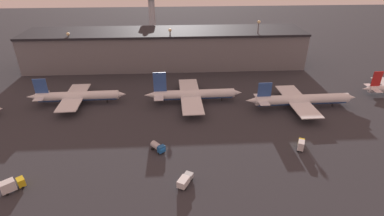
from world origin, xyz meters
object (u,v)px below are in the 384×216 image
(service_vehicle_0, at_px, (185,180))
(service_vehicle_1, at_px, (158,147))
(airplane_2, at_px, (193,95))
(service_vehicle_3, at_px, (11,185))
(airplane_1, at_px, (77,96))
(service_vehicle_2, at_px, (301,144))
(airplane_3, at_px, (301,100))
(control_tower, at_px, (152,12))

(service_vehicle_0, bearing_deg, service_vehicle_1, 55.99)
(airplane_2, relative_size, service_vehicle_3, 6.84)
(service_vehicle_3, bearing_deg, service_vehicle_1, -15.86)
(service_vehicle_1, bearing_deg, airplane_2, 118.03)
(service_vehicle_0, height_order, service_vehicle_3, service_vehicle_3)
(service_vehicle_0, bearing_deg, airplane_2, 23.30)
(airplane_1, height_order, service_vehicle_2, airplane_1)
(airplane_1, bearing_deg, service_vehicle_0, -51.60)
(airplane_3, bearing_deg, service_vehicle_1, -156.13)
(airplane_1, bearing_deg, airplane_3, -6.92)
(control_tower, bearing_deg, airplane_1, -106.88)
(service_vehicle_1, height_order, control_tower, control_tower)
(airplane_1, xyz_separation_m, service_vehicle_3, (-3.46, -56.06, -1.48))
(airplane_3, height_order, service_vehicle_3, airplane_3)
(airplane_2, bearing_deg, service_vehicle_0, -97.40)
(airplane_2, relative_size, service_vehicle_0, 6.54)
(airplane_2, height_order, service_vehicle_2, airplane_2)
(airplane_1, relative_size, airplane_2, 0.98)
(airplane_3, relative_size, control_tower, 1.29)
(service_vehicle_1, xyz_separation_m, control_tower, (-8.82, 135.64, 20.93))
(service_vehicle_2, bearing_deg, airplane_1, 90.57)
(airplane_1, distance_m, service_vehicle_3, 56.18)
(control_tower, bearing_deg, airplane_3, -56.39)
(airplane_2, relative_size, control_tower, 1.16)
(airplane_1, relative_size, service_vehicle_2, 8.05)
(airplane_1, bearing_deg, control_tower, 71.78)
(airplane_1, bearing_deg, airplane_2, -2.84)
(airplane_2, bearing_deg, service_vehicle_1, -112.64)
(airplane_3, distance_m, service_vehicle_2, 33.16)
(airplane_2, height_order, airplane_3, airplane_2)
(airplane_1, xyz_separation_m, control_tower, (29.34, 96.70, 19.10))
(airplane_3, bearing_deg, airplane_2, 168.60)
(service_vehicle_0, distance_m, service_vehicle_1, 19.61)
(service_vehicle_2, relative_size, service_vehicle_3, 0.84)
(service_vehicle_0, bearing_deg, control_tower, 35.92)
(service_vehicle_0, xyz_separation_m, service_vehicle_2, (41.45, 15.71, 0.33))
(service_vehicle_0, relative_size, service_vehicle_2, 1.25)
(airplane_3, height_order, service_vehicle_1, airplane_3)
(airplane_2, bearing_deg, airplane_3, -11.40)
(service_vehicle_3, bearing_deg, airplane_3, -14.14)
(airplane_1, xyz_separation_m, airplane_2, (52.80, -1.38, 0.09))
(airplane_3, bearing_deg, airplane_1, 173.08)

